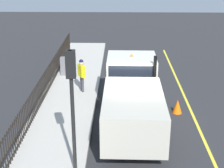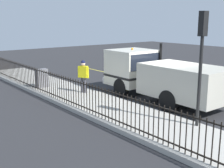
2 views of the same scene
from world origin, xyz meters
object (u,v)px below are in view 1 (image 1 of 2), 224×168
Objects in this scene: traffic_light_near at (72,88)px; traffic_cone at (177,106)px; worker_standing at (82,72)px; utility_cabinet at (66,66)px; work_truck at (132,92)px.

traffic_light_near is 6.41× the size of traffic_cone.
utility_cabinet is at bearing 174.52° from worker_standing.
worker_standing is (2.47, -2.83, -0.10)m from work_truck.
traffic_light_near reaches higher than traffic_cone.
worker_standing is 1.62× the size of utility_cabinet.
work_truck reaches higher than worker_standing.
traffic_cone is (-2.12, -0.76, -1.01)m from work_truck.
worker_standing is 0.42× the size of traffic_light_near.
worker_standing is at bearing 90.53° from traffic_light_near.
traffic_light_near is at bearing -26.47° from worker_standing.
work_truck is 10.78× the size of traffic_cone.
traffic_light_near is at bearing 49.15° from traffic_cone.
utility_cabinet is at bearing 96.58° from traffic_light_near.
utility_cabinet is at bearing 124.93° from work_truck.
worker_standing is 5.12m from traffic_cone.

